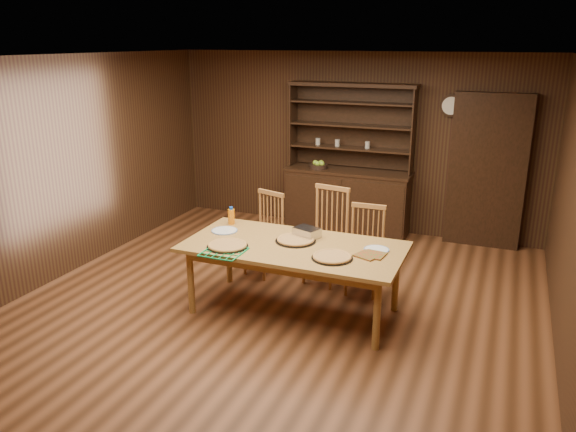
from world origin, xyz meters
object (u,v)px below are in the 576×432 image
at_px(china_hutch, 348,193).
at_px(dining_table, 294,251).
at_px(chair_left, 266,231).
at_px(chair_center, 328,231).
at_px(chair_right, 365,246).
at_px(juice_bottle, 231,216).

distance_m(china_hutch, dining_table, 2.75).
relative_size(china_hutch, chair_left, 2.14).
bearing_deg(chair_center, chair_right, -5.57).
xyz_separation_m(chair_left, juice_bottle, (-0.21, -0.49, 0.30)).
distance_m(chair_left, juice_bottle, 0.62).
distance_m(chair_left, chair_right, 1.25).
bearing_deg(china_hutch, juice_bottle, -106.35).
height_order(china_hutch, dining_table, china_hutch).
distance_m(china_hutch, chair_center, 1.82).
bearing_deg(chair_right, china_hutch, 109.99).
relative_size(dining_table, chair_center, 1.97).
bearing_deg(dining_table, chair_center, 86.26).
height_order(china_hutch, chair_left, china_hutch).
xyz_separation_m(china_hutch, chair_center, (0.28, -1.80, 0.01)).
xyz_separation_m(china_hutch, juice_bottle, (-0.69, -2.36, 0.25)).
relative_size(dining_table, chair_left, 2.20).
xyz_separation_m(dining_table, chair_left, (-0.70, 0.87, -0.15)).
height_order(china_hutch, juice_bottle, china_hutch).
relative_size(china_hutch, juice_bottle, 10.75).
bearing_deg(chair_left, chair_center, 22.53).
bearing_deg(juice_bottle, chair_center, 30.03).
height_order(dining_table, chair_center, chair_center).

